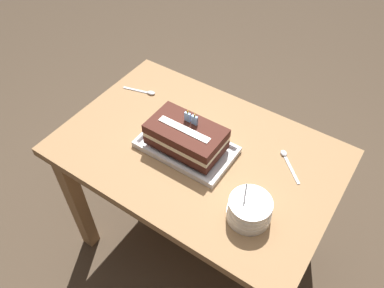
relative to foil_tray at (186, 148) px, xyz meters
name	(u,v)px	position (x,y,z in m)	size (l,w,h in m)	color
ground_plane	(196,243)	(0.04, 0.02, -0.74)	(8.00, 8.00, 0.00)	#4C3D2D
dining_table	(197,170)	(0.04, 0.02, -0.13)	(1.04, 0.69, 0.73)	#9E754C
foil_tray	(186,148)	(0.00, 0.00, 0.00)	(0.36, 0.21, 0.02)	silver
birthday_cake	(186,136)	(0.00, 0.00, 0.06)	(0.28, 0.16, 0.14)	#471E16
bowl_stack	(250,210)	(0.33, -0.13, 0.03)	(0.14, 0.14, 0.14)	white
serving_spoon_near_tray	(286,159)	(0.33, 0.16, 0.00)	(0.12, 0.12, 0.01)	silver
serving_spoon_by_bowls	(147,92)	(-0.33, 0.17, 0.00)	(0.15, 0.05, 0.01)	silver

